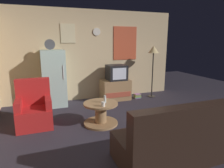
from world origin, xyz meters
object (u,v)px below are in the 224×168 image
Objects in this scene: fridge at (54,78)px; mug_ceramic_white at (103,104)px; wine_glass at (105,99)px; coffee_table at (101,113)px; book_stack at (137,96)px; tv_stand at (115,90)px; crt_tv at (116,72)px; armchair at (34,110)px; couch at (176,141)px; standing_lamp at (153,53)px.

mug_ceramic_white is (0.79, -1.85, -0.24)m from fridge.
wine_glass reaches higher than mug_ceramic_white.
coffee_table is 2.17m from book_stack.
wine_glass is (-0.84, -1.58, 0.24)m from tv_stand.
crt_tv is 0.56× the size of armchair.
fridge is 11.80× the size of wine_glass.
couch is at bearing -68.27° from coffee_table.
fridge is 19.67× the size of mug_ceramic_white.
book_stack is at bearing 45.76° from mug_ceramic_white.
standing_lamp is at bearing -5.26° from tv_stand.
standing_lamp reaches higher than crt_tv.
tv_stand is 1.81m from coffee_table.
fridge reaches higher than tv_stand.
couch is 3.22m from book_stack.
couch reaches higher than book_stack.
standing_lamp reaches higher than tv_stand.
tv_stand is at bearing 84.90° from couch.
couch is (0.56, -1.59, -0.23)m from wine_glass.
mug_ceramic_white is (-2.14, -1.68, -0.84)m from standing_lamp.
armchair is at bearing -152.87° from tv_stand.
coffee_table is at bearing -121.64° from crt_tv.
fridge is 2.11× the size of tv_stand.
wine_glass is at bearing 63.03° from mug_ceramic_white.
tv_stand is at bearing 174.74° from standing_lamp.
tv_stand is at bearing 61.94° from wine_glass.
tv_stand is 0.87× the size of armchair.
wine_glass reaches higher than coffee_table.
armchair is (-3.43, -1.04, -1.02)m from standing_lamp.
crt_tv is at bearing 170.08° from book_stack.
fridge reaches higher than couch.
couch is (1.95, -2.03, -0.03)m from armchair.
crt_tv is 1.82m from wine_glass.
fridge is at bearing 175.97° from book_stack.
crt_tv is (0.03, -0.00, 0.52)m from tv_stand.
standing_lamp reaches higher than book_stack.
standing_lamp is at bearing 64.32° from couch.
crt_tv is 1.28m from standing_lamp.
fridge is 1.80m from tv_stand.
standing_lamp is 3.72m from armchair.
mug_ceramic_white is 1.55m from couch.
wine_glass is at bearing -144.10° from standing_lamp.
standing_lamp is 1.66× the size of armchair.
mug_ceramic_white is 0.09× the size of armchair.
armchair is (-2.26, -1.15, -0.48)m from crt_tv.
wine_glass is at bearing -17.30° from armchair.
fridge reaches higher than standing_lamp.
fridge is at bearing 118.72° from wine_glass.
crt_tv is 2.58m from armchair.
crt_tv is 1.00m from book_stack.
couch is at bearing -95.10° from tv_stand.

